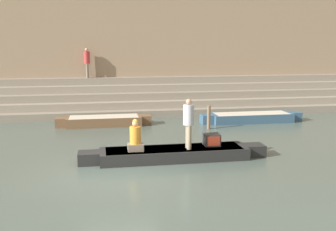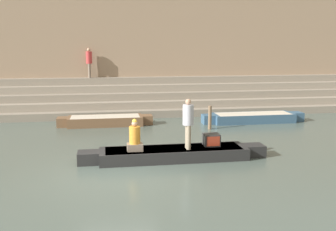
{
  "view_description": "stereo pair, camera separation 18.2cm",
  "coord_description": "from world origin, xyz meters",
  "views": [
    {
      "loc": [
        -0.5,
        -11.23,
        3.81
      ],
      "look_at": [
        1.93,
        2.51,
        1.29
      ],
      "focal_mm": 42.0,
      "sensor_mm": 36.0,
      "label": 1
    },
    {
      "loc": [
        -0.32,
        -11.26,
        3.81
      ],
      "look_at": [
        1.93,
        2.51,
        1.29
      ],
      "focal_mm": 42.0,
      "sensor_mm": 36.0,
      "label": 2
    }
  ],
  "objects": [
    {
      "name": "ground_plane",
      "position": [
        0.0,
        0.0,
        0.0
      ],
      "size": [
        120.0,
        120.0,
        0.0
      ],
      "primitive_type": "plane",
      "color": "#47544C"
    },
    {
      "name": "ghat_steps",
      "position": [
        0.0,
        10.77,
        0.72
      ],
      "size": [
        36.0,
        2.97,
        1.96
      ],
      "color": "gray",
      "rests_on": "ground"
    },
    {
      "name": "back_wall",
      "position": [
        0.0,
        12.45,
        3.38
      ],
      "size": [
        34.2,
        1.28,
        6.81
      ],
      "color": "#937A60",
      "rests_on": "ground"
    },
    {
      "name": "rowboat_main",
      "position": [
        1.93,
        1.31,
        0.21
      ],
      "size": [
        6.33,
        1.3,
        0.39
      ],
      "rotation": [
        0.0,
        0.0,
        -0.05
      ],
      "color": "black",
      "rests_on": "ground"
    },
    {
      "name": "person_standing",
      "position": [
        2.39,
        1.18,
        1.35
      ],
      "size": [
        0.36,
        0.36,
        1.68
      ],
      "rotation": [
        0.0,
        0.0,
        -0.12
      ],
      "color": "gray",
      "rests_on": "rowboat_main"
    },
    {
      "name": "person_rowing",
      "position": [
        0.62,
        1.22,
        0.81
      ],
      "size": [
        0.51,
        0.4,
        1.05
      ],
      "rotation": [
        0.0,
        0.0,
        -0.08
      ],
      "color": "#756656",
      "rests_on": "rowboat_main"
    },
    {
      "name": "tv_set",
      "position": [
        3.27,
        1.45,
        0.6
      ],
      "size": [
        0.53,
        0.49,
        0.41
      ],
      "rotation": [
        0.0,
        0.0,
        -0.06
      ],
      "color": "#2D2D2D",
      "rests_on": "rowboat_main"
    },
    {
      "name": "moored_boat_shore",
      "position": [
        6.98,
        7.07,
        0.23
      ],
      "size": [
        5.18,
        1.23,
        0.44
      ],
      "rotation": [
        0.0,
        0.0,
        0.1
      ],
      "color": "#33516B",
      "rests_on": "ground"
    },
    {
      "name": "moored_boat_distant",
      "position": [
        -0.3,
        7.45,
        0.23
      ],
      "size": [
        4.5,
        1.23,
        0.44
      ],
      "rotation": [
        0.0,
        0.0,
        0.11
      ],
      "color": "brown",
      "rests_on": "ground"
    },
    {
      "name": "mooring_post",
      "position": [
        4.4,
        5.79,
        0.54
      ],
      "size": [
        0.16,
        0.16,
        1.08
      ],
      "primitive_type": "cylinder",
      "color": "brown",
      "rests_on": "ground"
    },
    {
      "name": "person_on_steps",
      "position": [
        -1.12,
        11.56,
        2.92
      ],
      "size": [
        0.33,
        0.33,
        1.67
      ],
      "rotation": [
        0.0,
        0.0,
        2.65
      ],
      "color": "#756656",
      "rests_on": "ghat_steps"
    }
  ]
}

